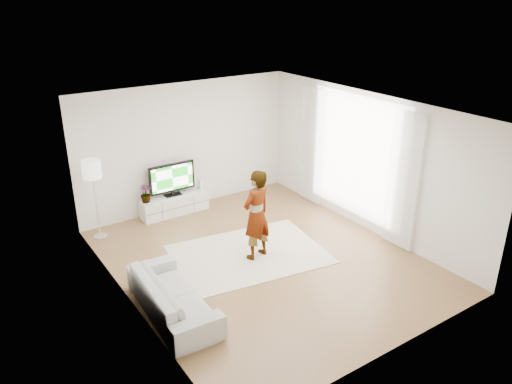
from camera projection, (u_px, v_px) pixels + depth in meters
floor at (264, 260)px, 9.17m from camera, size 6.00×6.00×0.00m
ceiling at (265, 110)px, 8.09m from camera, size 6.00×6.00×0.00m
wall_left at (125, 225)px, 7.34m from camera, size 0.02×6.00×2.80m
wall_right at (367, 163)px, 9.92m from camera, size 0.02×6.00×2.80m
wall_back at (186, 146)px, 10.92m from camera, size 5.00×0.02×2.80m
wall_front at (399, 264)px, 6.33m from camera, size 5.00×0.02×2.80m
window at (356, 157)px, 10.12m from camera, size 0.01×2.60×2.50m
curtain_near at (403, 181)px, 9.12m from camera, size 0.04×0.70×2.60m
curtain_far at (312, 146)px, 11.11m from camera, size 0.04×0.70×2.60m
media_console at (174, 204)px, 10.95m from camera, size 1.50×0.43×0.42m
television at (172, 178)px, 10.74m from camera, size 1.04×0.20×0.73m
game_console at (200, 185)px, 11.17m from camera, size 0.05×0.17×0.22m
potted_plant at (145, 194)px, 10.47m from camera, size 0.27×0.27×0.38m
rug at (249, 254)px, 9.34m from camera, size 3.02×2.37×0.01m
player at (256, 215)px, 8.93m from camera, size 0.70×0.54×1.69m
sofa at (173, 295)px, 7.59m from camera, size 0.90×2.09×0.60m
floor_lamp at (92, 173)px, 9.49m from camera, size 0.36×0.36×1.61m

